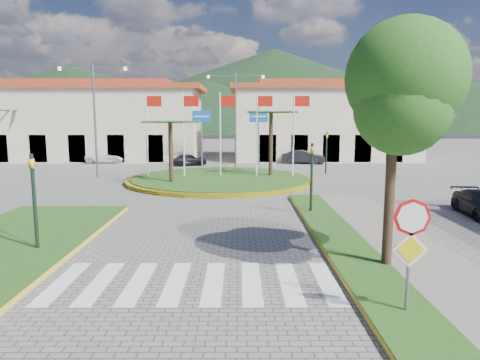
{
  "coord_description": "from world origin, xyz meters",
  "views": [
    {
      "loc": [
        1.27,
        -6.78,
        4.33
      ],
      "look_at": [
        1.31,
        8.0,
        2.16
      ],
      "focal_mm": 32.0,
      "sensor_mm": 36.0,
      "label": 1
    }
  ],
  "objects_px": {
    "roundabout_island": "(220,179)",
    "deciduous_tree": "(395,86)",
    "car_dark_b": "(304,157)",
    "stop_sign": "(411,238)",
    "car_dark_a": "(189,160)",
    "white_van": "(106,157)"
  },
  "relations": [
    {
      "from": "roundabout_island",
      "to": "deciduous_tree",
      "type": "bearing_deg",
      "value": -72.09
    },
    {
      "from": "deciduous_tree",
      "to": "car_dark_b",
      "type": "relative_size",
      "value": 1.72
    },
    {
      "from": "stop_sign",
      "to": "car_dark_a",
      "type": "distance_m",
      "value": 30.8
    },
    {
      "from": "stop_sign",
      "to": "deciduous_tree",
      "type": "bearing_deg",
      "value": 78.82
    },
    {
      "from": "stop_sign",
      "to": "car_dark_b",
      "type": "height_order",
      "value": "stop_sign"
    },
    {
      "from": "roundabout_island",
      "to": "deciduous_tree",
      "type": "relative_size",
      "value": 1.87
    },
    {
      "from": "roundabout_island",
      "to": "car_dark_a",
      "type": "distance_m",
      "value": 10.18
    },
    {
      "from": "stop_sign",
      "to": "deciduous_tree",
      "type": "xyz_separation_m",
      "value": [
        0.6,
        3.04,
        3.38
      ]
    },
    {
      "from": "stop_sign",
      "to": "deciduous_tree",
      "type": "distance_m",
      "value": 4.59
    },
    {
      "from": "white_van",
      "to": "deciduous_tree",
      "type": "bearing_deg",
      "value": -154.92
    },
    {
      "from": "car_dark_b",
      "to": "stop_sign",
      "type": "bearing_deg",
      "value": -171.93
    },
    {
      "from": "roundabout_island",
      "to": "stop_sign",
      "type": "height_order",
      "value": "roundabout_island"
    },
    {
      "from": "roundabout_island",
      "to": "car_dark_b",
      "type": "height_order",
      "value": "roundabout_island"
    },
    {
      "from": "roundabout_island",
      "to": "white_van",
      "type": "relative_size",
      "value": 3.36
    },
    {
      "from": "roundabout_island",
      "to": "stop_sign",
      "type": "xyz_separation_m",
      "value": [
        4.9,
        -20.04,
        1.62
      ]
    },
    {
      "from": "roundabout_island",
      "to": "deciduous_tree",
      "type": "height_order",
      "value": "deciduous_tree"
    },
    {
      "from": "deciduous_tree",
      "to": "car_dark_a",
      "type": "relative_size",
      "value": 2.11
    },
    {
      "from": "deciduous_tree",
      "to": "white_van",
      "type": "distance_m",
      "value": 33.93
    },
    {
      "from": "deciduous_tree",
      "to": "car_dark_b",
      "type": "height_order",
      "value": "deciduous_tree"
    },
    {
      "from": "deciduous_tree",
      "to": "car_dark_a",
      "type": "height_order",
      "value": "deciduous_tree"
    },
    {
      "from": "car_dark_a",
      "to": "car_dark_b",
      "type": "bearing_deg",
      "value": -100.75
    },
    {
      "from": "car_dark_a",
      "to": "roundabout_island",
      "type": "bearing_deg",
      "value": 179.18
    }
  ]
}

